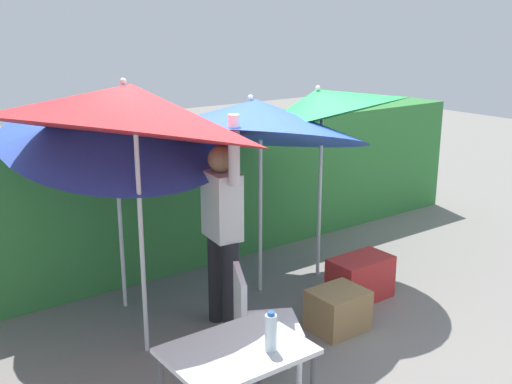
{
  "coord_description": "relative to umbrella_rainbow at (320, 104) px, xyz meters",
  "views": [
    {
      "loc": [
        -3.1,
        -3.93,
        2.58
      ],
      "look_at": [
        0.0,
        0.3,
        1.1
      ],
      "focal_mm": 43.31,
      "sensor_mm": 36.0,
      "label": 1
    }
  ],
  "objects": [
    {
      "name": "folding_table",
      "position": [
        -2.22,
        -1.81,
        -1.12
      ],
      "size": [
        0.8,
        0.6,
        0.76
      ],
      "color": "#4C4C51",
      "rests_on": "ground_plane"
    },
    {
      "name": "umbrella_navy",
      "position": [
        -2.1,
        -0.27,
        0.16
      ],
      "size": [
        2.16,
        2.1,
        2.46
      ],
      "color": "silver",
      "rests_on": "ground_plane"
    },
    {
      "name": "chair_plastic",
      "position": [
        -1.65,
        -1.24,
        -1.27
      ],
      "size": [
        0.59,
        0.59,
        0.89
      ],
      "color": "silver",
      "rests_on": "ground_plane"
    },
    {
      "name": "crate_cardboard",
      "position": [
        -0.6,
        -0.96,
        -1.6
      ],
      "size": [
        0.46,
        0.38,
        0.36
      ],
      "primitive_type": "cube",
      "color": "#9E7A4C",
      "rests_on": "ground_plane"
    },
    {
      "name": "hedge_row",
      "position": [
        -0.9,
        1.25,
        -1.04
      ],
      "size": [
        8.0,
        0.7,
        1.48
      ],
      "primitive_type": "cube",
      "color": "#38843D",
      "rests_on": "ground_plane"
    },
    {
      "name": "umbrella_orange",
      "position": [
        -0.7,
        0.09,
        -0.09
      ],
      "size": [
        2.19,
        2.12,
        2.24
      ],
      "color": "silver",
      "rests_on": "ground_plane"
    },
    {
      "name": "umbrella_yellow",
      "position": [
        -1.84,
        0.53,
        -0.07
      ],
      "size": [
        2.0,
        2.02,
        2.15
      ],
      "color": "silver",
      "rests_on": "ground_plane"
    },
    {
      "name": "ground_plane",
      "position": [
        -0.9,
        -0.49,
        -1.78
      ],
      "size": [
        24.0,
        24.0,
        0.0
      ],
      "primitive_type": "plane",
      "color": "gray"
    },
    {
      "name": "bottle_water",
      "position": [
        -2.08,
        -1.93,
        -0.91
      ],
      "size": [
        0.07,
        0.07,
        0.24
      ],
      "color": "silver",
      "rests_on": "folding_table"
    },
    {
      "name": "umbrella_rainbow",
      "position": [
        0.0,
        0.0,
        0.0
      ],
      "size": [
        1.71,
        1.67,
        2.24
      ],
      "color": "silver",
      "rests_on": "ground_plane"
    },
    {
      "name": "person_vendor",
      "position": [
        -1.36,
        -0.34,
        -0.85
      ],
      "size": [
        0.26,
        0.56,
        1.88
      ],
      "color": "black",
      "rests_on": "ground_plane"
    },
    {
      "name": "cooler_box",
      "position": [
        -0.0,
        -0.64,
        -1.58
      ],
      "size": [
        0.6,
        0.35,
        0.41
      ],
      "primitive_type": "cube",
      "color": "red",
      "rests_on": "ground_plane"
    }
  ]
}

